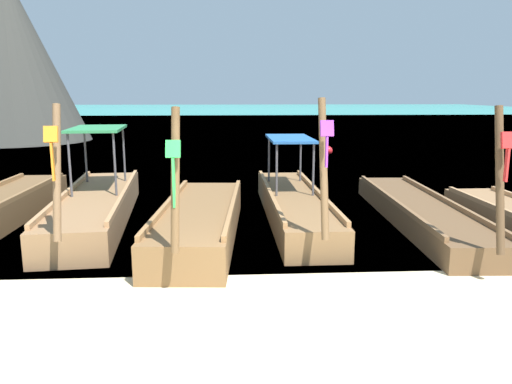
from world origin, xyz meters
The scene contains 8 objects.
ground centered at (0.00, 0.00, 0.00)m, with size 120.00×120.00×0.00m, color beige.
sea_water centered at (0.00, 61.87, 0.00)m, with size 120.00×120.00×0.00m, color #2DB29E.
longtail_boat_orange_ribbon centered at (-3.47, 5.37, 0.37)m, with size 1.91×6.79×2.67m.
longtail_boat_green_ribbon centered at (-1.10, 4.01, 0.33)m, with size 1.74×5.64×2.64m.
longtail_boat_violet_ribbon centered at (0.94, 5.36, 0.35)m, with size 1.20×6.76×2.76m.
longtail_boat_red_ribbon centered at (3.66, 4.83, 0.25)m, with size 1.54×6.95×2.65m.
karst_rock centered at (-13.47, 25.27, 4.79)m, with size 9.42×8.78×10.09m.
mooring_buoy_near centered at (4.15, 17.17, 0.20)m, with size 0.40×0.40×0.40m.
Camera 1 is at (-0.56, -5.58, 2.82)m, focal length 34.90 mm.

